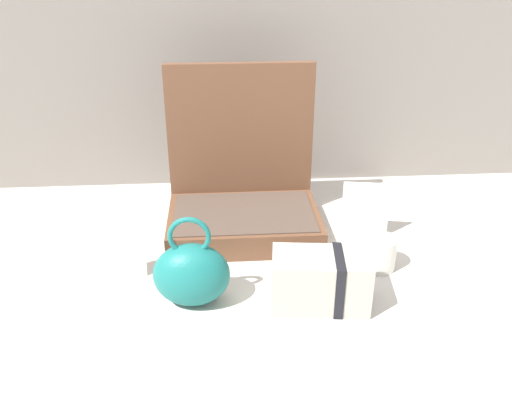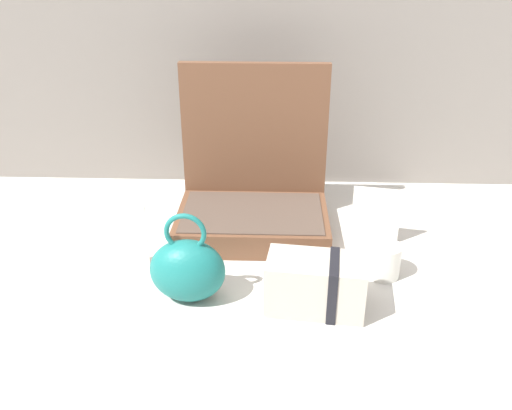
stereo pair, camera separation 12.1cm
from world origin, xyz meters
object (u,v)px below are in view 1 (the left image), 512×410
at_px(poster_card_right, 365,209).
at_px(coffee_mug, 379,254).
at_px(cream_toiletry_bag, 322,280).
at_px(teal_pouch_handbag, 191,274).
at_px(open_suitcase, 243,194).
at_px(info_card_left, 121,246).

bearing_deg(poster_card_right, coffee_mug, -81.52).
bearing_deg(cream_toiletry_bag, teal_pouch_handbag, 175.57).
bearing_deg(open_suitcase, info_card_left, -141.32).
distance_m(info_card_left, poster_card_right, 0.64).
height_order(info_card_left, poster_card_right, info_card_left).
height_order(cream_toiletry_bag, poster_card_right, poster_card_right).
relative_size(open_suitcase, info_card_left, 2.53).
xyz_separation_m(teal_pouch_handbag, coffee_mug, (0.45, 0.11, -0.04)).
xyz_separation_m(info_card_left, poster_card_right, (0.62, 0.17, -0.01)).
bearing_deg(info_card_left, teal_pouch_handbag, -40.75).
relative_size(open_suitcase, poster_card_right, 2.85).
xyz_separation_m(coffee_mug, poster_card_right, (0.01, 0.17, 0.04)).
bearing_deg(teal_pouch_handbag, cream_toiletry_bag, -4.43).
distance_m(cream_toiletry_bag, coffee_mug, 0.21).
xyz_separation_m(teal_pouch_handbag, cream_toiletry_bag, (0.28, -0.02, -0.02)).
bearing_deg(open_suitcase, coffee_mug, -37.24).
xyz_separation_m(coffee_mug, info_card_left, (-0.61, 0.01, 0.05)).
bearing_deg(poster_card_right, open_suitcase, 178.62).
xyz_separation_m(open_suitcase, teal_pouch_handbag, (-0.13, -0.35, -0.02)).
height_order(teal_pouch_handbag, coffee_mug, teal_pouch_handbag).
distance_m(coffee_mug, poster_card_right, 0.17).
distance_m(teal_pouch_handbag, coffee_mug, 0.46).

